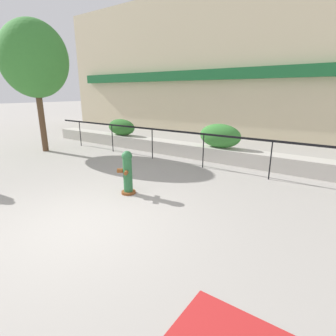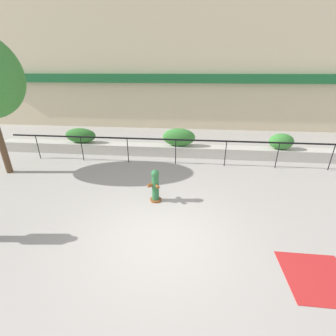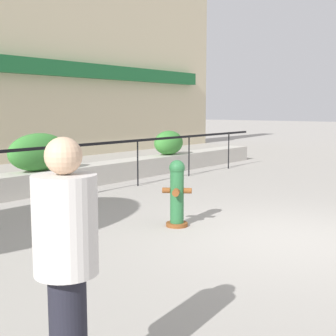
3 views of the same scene
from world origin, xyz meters
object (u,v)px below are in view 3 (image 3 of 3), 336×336
object	(u,v)px
fire_hydrant	(177,193)
pedestrian	(66,257)
hedge_bush_2	(169,143)
hedge_bush_1	(39,152)

from	to	relation	value
fire_hydrant	pedestrian	size ratio (longest dim) A/B	0.62
hedge_bush_2	fire_hydrant	world-z (taller)	hedge_bush_2
hedge_bush_2	pedestrian	size ratio (longest dim) A/B	0.63
hedge_bush_2	pedestrian	distance (m)	11.30
hedge_bush_1	pedestrian	bearing A→B (deg)	-125.12
hedge_bush_1	hedge_bush_2	distance (m)	4.70
hedge_bush_1	pedestrian	distance (m)	7.92
fire_hydrant	pedestrian	world-z (taller)	pedestrian
hedge_bush_2	hedge_bush_1	bearing A→B (deg)	180.00
hedge_bush_1	hedge_bush_2	xyz separation A→B (m)	(4.69, 0.00, -0.06)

